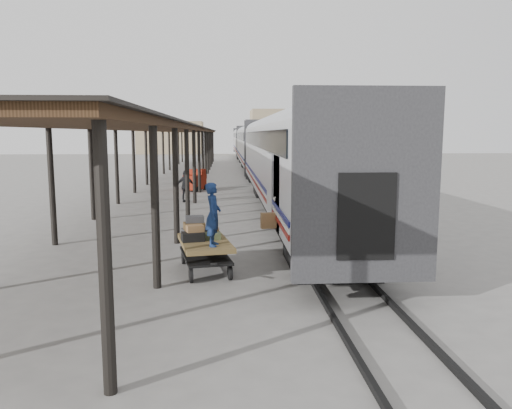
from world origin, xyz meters
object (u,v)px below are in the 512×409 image
object	(u,v)px
luggage_tug	(195,181)
pedestrian	(186,186)
porter	(213,214)
baggage_cart	(205,248)

from	to	relation	value
luggage_tug	pedestrian	world-z (taller)	pedestrian
porter	pedestrian	world-z (taller)	porter
baggage_cart	pedestrian	world-z (taller)	pedestrian
porter	pedestrian	xyz separation A→B (m)	(-1.86, 14.66, -0.80)
luggage_tug	porter	world-z (taller)	porter
baggage_cart	pedestrian	xyz separation A→B (m)	(-1.61, 14.01, 0.23)
baggage_cart	pedestrian	size ratio (longest dim) A/B	1.48
baggage_cart	luggage_tug	size ratio (longest dim) A/B	1.41
luggage_tug	pedestrian	xyz separation A→B (m)	(-0.17, -5.58, 0.23)
luggage_tug	baggage_cart	bearing A→B (deg)	-63.30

